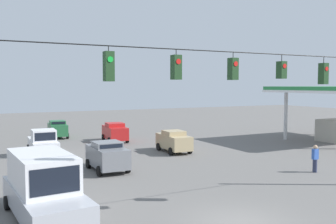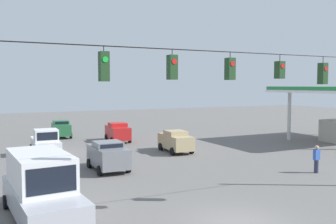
% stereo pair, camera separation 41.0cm
% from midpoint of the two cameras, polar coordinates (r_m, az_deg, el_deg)
% --- Properties ---
extents(ground_plane, '(140.00, 140.00, 0.00)m').
position_cam_midpoint_polar(ground_plane, '(16.23, 11.19, -16.41)').
color(ground_plane, '#605E5B').
extents(overhead_signal_span, '(23.72, 0.38, 7.62)m').
position_cam_midpoint_polar(overhead_signal_span, '(15.68, 9.94, 1.79)').
color(overhead_signal_span, '#939399').
rests_on(overhead_signal_span, ground_plane).
extents(sedan_grey_withflow_mid, '(2.13, 3.91, 1.94)m').
position_cam_midpoint_polar(sedan_grey_withflow_mid, '(25.36, -8.67, -6.54)').
color(sedan_grey_withflow_mid, slate).
rests_on(sedan_grey_withflow_mid, ground_plane).
extents(sedan_tan_oncoming_far, '(2.09, 4.03, 1.83)m').
position_cam_midpoint_polar(sedan_tan_oncoming_far, '(31.86, 1.54, -4.42)').
color(sedan_tan_oncoming_far, tan).
rests_on(sedan_tan_oncoming_far, ground_plane).
extents(pickup_truck_white_withflow_far, '(2.29, 5.27, 2.12)m').
position_cam_midpoint_polar(pickup_truck_white_withflow_far, '(32.34, -17.81, -4.45)').
color(pickup_truck_white_withflow_far, silver).
rests_on(pickup_truck_white_withflow_far, ground_plane).
extents(sedan_green_withflow_deep, '(2.12, 4.00, 1.86)m').
position_cam_midpoint_polar(sedan_green_withflow_deep, '(42.36, -15.72, -2.44)').
color(sedan_green_withflow_deep, '#236038').
rests_on(sedan_green_withflow_deep, ground_plane).
extents(sedan_red_oncoming_deep, '(2.26, 4.12, 1.90)m').
position_cam_midpoint_polar(sedan_red_oncoming_deep, '(38.09, -7.37, -3.00)').
color(sedan_red_oncoming_deep, red).
rests_on(sedan_red_oncoming_deep, ground_plane).
extents(box_truck_silver_parked_shoulder, '(2.95, 6.77, 2.78)m').
position_cam_midpoint_polar(box_truck_silver_parked_shoulder, '(17.07, -18.08, -10.66)').
color(box_truck_silver_parked_shoulder, '#A8AAB2').
rests_on(box_truck_silver_parked_shoulder, ground_plane).
extents(traffic_cone_nearest, '(0.34, 0.34, 0.56)m').
position_cam_midpoint_polar(traffic_cone_nearest, '(18.04, -19.89, -13.52)').
color(traffic_cone_nearest, orange).
rests_on(traffic_cone_nearest, ground_plane).
extents(traffic_cone_second, '(0.34, 0.34, 0.56)m').
position_cam_midpoint_polar(traffic_cone_second, '(20.51, -20.37, -11.39)').
color(traffic_cone_second, orange).
rests_on(traffic_cone_second, ground_plane).
extents(traffic_cone_third, '(0.34, 0.34, 0.56)m').
position_cam_midpoint_polar(traffic_cone_third, '(22.92, -20.61, -9.76)').
color(traffic_cone_third, orange).
rests_on(traffic_cone_third, ground_plane).
extents(pedestrian, '(0.40, 0.28, 1.80)m').
position_cam_midpoint_polar(pedestrian, '(26.27, 22.11, -6.64)').
color(pedestrian, '#2D334C').
rests_on(pedestrian, ground_plane).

